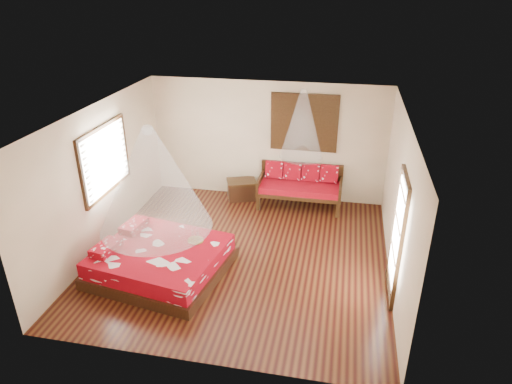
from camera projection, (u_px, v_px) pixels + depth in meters
room at (241, 190)px, 8.21m from camera, size 5.54×5.54×2.84m
bed at (160, 260)px, 8.22m from camera, size 2.49×2.32×0.65m
daybed at (300, 184)px, 10.55m from camera, size 1.92×0.85×0.97m
storage_chest at (242, 189)px, 10.98m from camera, size 0.81×0.70×0.47m
shutter_panel at (304, 123)px, 10.25m from camera, size 1.52×0.06×1.32m
window_left at (105, 160)px, 8.74m from camera, size 0.10×1.74×1.34m
glazed_door at (397, 238)px, 7.34m from camera, size 0.08×1.02×2.16m
wine_tray at (195, 238)px, 8.31m from camera, size 0.29×0.29×0.23m
mosquito_net_main at (152, 179)px, 7.53m from camera, size 1.91×1.91×1.80m
mosquito_net_daybed at (302, 124)px, 9.80m from camera, size 0.95×0.95×1.50m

